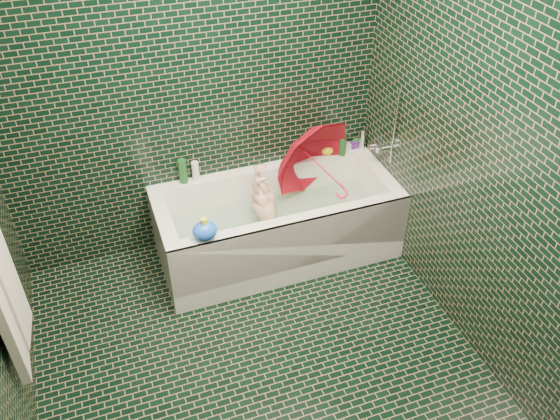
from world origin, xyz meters
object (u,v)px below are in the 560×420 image
object	(u,v)px
umbrella	(322,168)
rubber_duck	(328,149)
bath_toy	(205,230)
bathtub	(278,230)
child	(270,219)

from	to	relation	value
umbrella	rubber_duck	size ratio (longest dim) A/B	5.08
rubber_duck	bath_toy	distance (m)	1.29
bathtub	child	bearing A→B (deg)	152.52
rubber_duck	bath_toy	xyz separation A→B (m)	(-1.12, -0.64, 0.02)
bathtub	umbrella	xyz separation A→B (m)	(0.37, 0.07, 0.42)
child	rubber_duck	world-z (taller)	rubber_duck
rubber_duck	bath_toy	bearing A→B (deg)	-158.10
bathtub	umbrella	size ratio (longest dim) A/B	2.64
child	bath_toy	size ratio (longest dim) A/B	4.92
bath_toy	bathtub	bearing A→B (deg)	22.96
bathtub	child	distance (m)	0.12
child	bath_toy	distance (m)	0.70
child	umbrella	bearing A→B (deg)	115.77
child	bathtub	bearing A→B (deg)	82.27
umbrella	rubber_duck	world-z (taller)	umbrella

